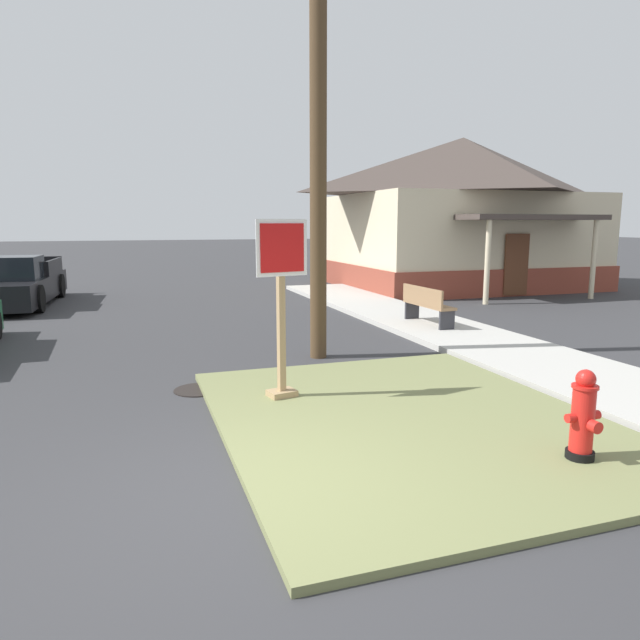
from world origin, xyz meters
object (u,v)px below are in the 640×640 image
(utility_pole, at_px, (318,75))
(stop_sign, at_px, (282,311))
(pickup_truck_black, at_px, (12,285))
(manhole_cover, at_px, (198,390))
(fire_hydrant, at_px, (583,417))
(street_bench, at_px, (426,303))

(utility_pole, bearing_deg, stop_sign, -118.91)
(utility_pole, bearing_deg, pickup_truck_black, 125.79)
(stop_sign, relative_size, manhole_cover, 3.37)
(stop_sign, bearing_deg, fire_hydrant, -52.07)
(stop_sign, height_order, manhole_cover, stop_sign)
(fire_hydrant, height_order, street_bench, fire_hydrant)
(street_bench, height_order, utility_pole, utility_pole)
(manhole_cover, relative_size, pickup_truck_black, 0.12)
(fire_hydrant, relative_size, street_bench, 0.54)
(manhole_cover, relative_size, utility_pole, 0.08)
(manhole_cover, bearing_deg, street_bench, 30.53)
(manhole_cover, distance_m, pickup_truck_black, 11.11)
(stop_sign, bearing_deg, utility_pole, 61.09)
(manhole_cover, bearing_deg, fire_hydrant, -49.31)
(fire_hydrant, distance_m, utility_pole, 6.86)
(stop_sign, height_order, utility_pole, utility_pole)
(street_bench, bearing_deg, fire_hydrant, -107.20)
(street_bench, xyz_separation_m, utility_pole, (-3.19, -1.83, 4.23))
(fire_hydrant, bearing_deg, manhole_cover, 130.69)
(pickup_truck_black, relative_size, utility_pole, 0.61)
(manhole_cover, xyz_separation_m, street_bench, (5.49, 3.24, 0.58))
(fire_hydrant, xyz_separation_m, street_bench, (2.19, 7.07, 0.08))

